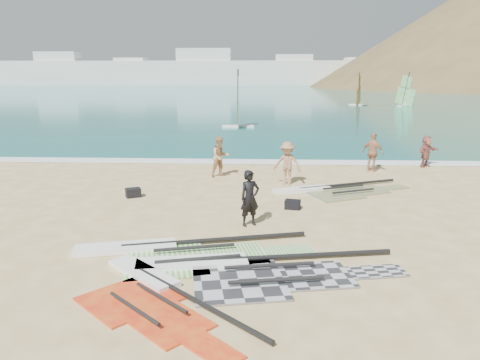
{
  "coord_description": "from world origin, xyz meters",
  "views": [
    {
      "loc": [
        -0.36,
        -11.21,
        4.54
      ],
      "look_at": [
        -1.08,
        4.0,
        1.0
      ],
      "focal_mm": 35.0,
      "sensor_mm": 36.0,
      "label": 1
    }
  ],
  "objects_px": {
    "gear_bag_near": "(133,193)",
    "beachgoer_mid": "(287,163)",
    "rig_red": "(152,294)",
    "person_wetsuit": "(250,198)",
    "beachgoer_right": "(426,151)",
    "beachgoer_back": "(373,152)",
    "rig_orange": "(332,190)",
    "gear_bag_far": "(293,204)",
    "beachgoer_left": "(220,157)",
    "rig_green": "(175,252)",
    "rig_grey": "(248,269)"
  },
  "relations": [
    {
      "from": "gear_bag_far",
      "to": "beachgoer_left",
      "type": "height_order",
      "value": "beachgoer_left"
    },
    {
      "from": "beachgoer_left",
      "to": "beachgoer_back",
      "type": "height_order",
      "value": "beachgoer_back"
    },
    {
      "from": "person_wetsuit",
      "to": "beachgoer_left",
      "type": "xyz_separation_m",
      "value": [
        -1.48,
        6.69,
        0.04
      ]
    },
    {
      "from": "beachgoer_back",
      "to": "beachgoer_right",
      "type": "xyz_separation_m",
      "value": [
        2.81,
        1.12,
        -0.12
      ]
    },
    {
      "from": "beachgoer_back",
      "to": "beachgoer_right",
      "type": "height_order",
      "value": "beachgoer_back"
    },
    {
      "from": "person_wetsuit",
      "to": "beachgoer_back",
      "type": "height_order",
      "value": "beachgoer_back"
    },
    {
      "from": "beachgoer_right",
      "to": "rig_grey",
      "type": "bearing_deg",
      "value": -163.33
    },
    {
      "from": "gear_bag_near",
      "to": "gear_bag_far",
      "type": "height_order",
      "value": "gear_bag_near"
    },
    {
      "from": "person_wetsuit",
      "to": "beachgoer_mid",
      "type": "relative_size",
      "value": 0.96
    },
    {
      "from": "gear_bag_far",
      "to": "beachgoer_left",
      "type": "distance_m",
      "value": 5.72
    },
    {
      "from": "gear_bag_near",
      "to": "beachgoer_back",
      "type": "relative_size",
      "value": 0.29
    },
    {
      "from": "rig_green",
      "to": "rig_red",
      "type": "relative_size",
      "value": 1.44
    },
    {
      "from": "rig_grey",
      "to": "gear_bag_far",
      "type": "distance_m",
      "value": 5.34
    },
    {
      "from": "gear_bag_near",
      "to": "gear_bag_far",
      "type": "relative_size",
      "value": 1.03
    },
    {
      "from": "rig_green",
      "to": "person_wetsuit",
      "type": "height_order",
      "value": "person_wetsuit"
    },
    {
      "from": "rig_red",
      "to": "gear_bag_far",
      "type": "relative_size",
      "value": 8.6
    },
    {
      "from": "beachgoer_left",
      "to": "beachgoer_back",
      "type": "bearing_deg",
      "value": -19.29
    },
    {
      "from": "beachgoer_back",
      "to": "rig_orange",
      "type": "bearing_deg",
      "value": 97.96
    },
    {
      "from": "rig_green",
      "to": "beachgoer_right",
      "type": "bearing_deg",
      "value": 34.37
    },
    {
      "from": "rig_grey",
      "to": "person_wetsuit",
      "type": "xyz_separation_m",
      "value": [
        -0.05,
        3.36,
        0.8
      ]
    },
    {
      "from": "rig_red",
      "to": "beachgoer_mid",
      "type": "bearing_deg",
      "value": 115.08
    },
    {
      "from": "gear_bag_far",
      "to": "beachgoer_left",
      "type": "bearing_deg",
      "value": 120.51
    },
    {
      "from": "gear_bag_near",
      "to": "person_wetsuit",
      "type": "height_order",
      "value": "person_wetsuit"
    },
    {
      "from": "rig_grey",
      "to": "beachgoer_right",
      "type": "bearing_deg",
      "value": 46.51
    },
    {
      "from": "rig_orange",
      "to": "gear_bag_near",
      "type": "xyz_separation_m",
      "value": [
        -7.5,
        -1.17,
        0.12
      ]
    },
    {
      "from": "rig_grey",
      "to": "rig_red",
      "type": "height_order",
      "value": "rig_grey"
    },
    {
      "from": "rig_red",
      "to": "person_wetsuit",
      "type": "xyz_separation_m",
      "value": [
        1.9,
        4.69,
        0.8
      ]
    },
    {
      "from": "beachgoer_right",
      "to": "beachgoer_left",
      "type": "bearing_deg",
      "value": 154.51
    },
    {
      "from": "rig_green",
      "to": "rig_red",
      "type": "height_order",
      "value": "rig_green"
    },
    {
      "from": "rig_grey",
      "to": "rig_orange",
      "type": "distance_m",
      "value": 8.18
    },
    {
      "from": "person_wetsuit",
      "to": "beachgoer_right",
      "type": "height_order",
      "value": "person_wetsuit"
    },
    {
      "from": "gear_bag_near",
      "to": "beachgoer_mid",
      "type": "relative_size",
      "value": 0.3
    },
    {
      "from": "rig_red",
      "to": "beachgoer_left",
      "type": "xyz_separation_m",
      "value": [
        0.42,
        11.38,
        0.84
      ]
    },
    {
      "from": "rig_green",
      "to": "gear_bag_far",
      "type": "distance_m",
      "value": 5.27
    },
    {
      "from": "gear_bag_near",
      "to": "gear_bag_far",
      "type": "xyz_separation_m",
      "value": [
        5.8,
        -1.26,
        -0.01
      ]
    },
    {
      "from": "rig_orange",
      "to": "gear_bag_far",
      "type": "distance_m",
      "value": 2.97
    },
    {
      "from": "person_wetsuit",
      "to": "beachgoer_right",
      "type": "relative_size",
      "value": 1.1
    },
    {
      "from": "rig_green",
      "to": "rig_grey",
      "type": "bearing_deg",
      "value": -42.5
    },
    {
      "from": "beachgoer_left",
      "to": "person_wetsuit",
      "type": "bearing_deg",
      "value": -108.49
    },
    {
      "from": "person_wetsuit",
      "to": "rig_grey",
      "type": "bearing_deg",
      "value": -118.46
    },
    {
      "from": "rig_orange",
      "to": "beachgoer_left",
      "type": "height_order",
      "value": "beachgoer_left"
    },
    {
      "from": "person_wetsuit",
      "to": "gear_bag_near",
      "type": "bearing_deg",
      "value": 115.93
    },
    {
      "from": "rig_orange",
      "to": "beachgoer_right",
      "type": "xyz_separation_m",
      "value": [
        5.2,
        5.0,
        0.73
      ]
    },
    {
      "from": "rig_red",
      "to": "beachgoer_left",
      "type": "bearing_deg",
      "value": 131.12
    },
    {
      "from": "rig_orange",
      "to": "gear_bag_near",
      "type": "distance_m",
      "value": 7.59
    },
    {
      "from": "rig_grey",
      "to": "rig_orange",
      "type": "xyz_separation_m",
      "value": [
        3.05,
        7.59,
        -0.0
      ]
    },
    {
      "from": "rig_green",
      "to": "beachgoer_back",
      "type": "relative_size",
      "value": 3.51
    },
    {
      "from": "rig_red",
      "to": "beachgoer_back",
      "type": "xyz_separation_m",
      "value": [
        7.38,
        12.81,
        0.85
      ]
    },
    {
      "from": "rig_red",
      "to": "person_wetsuit",
      "type": "relative_size",
      "value": 2.58
    },
    {
      "from": "gear_bag_near",
      "to": "beachgoer_left",
      "type": "relative_size",
      "value": 0.3
    }
  ]
}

